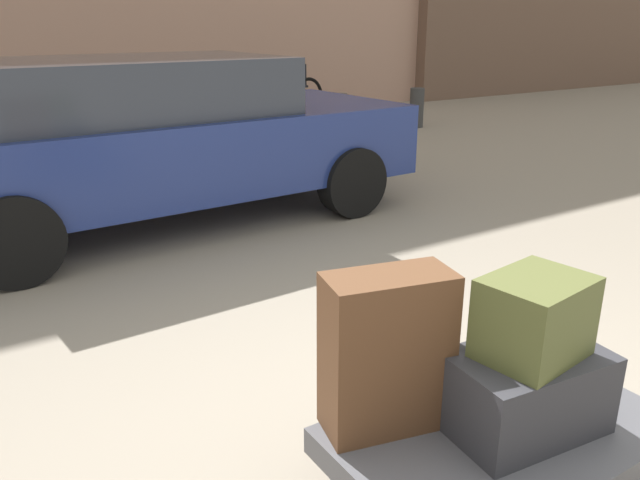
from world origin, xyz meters
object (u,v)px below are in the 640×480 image
object	(u,v)px
duffel_bag_olive_topmost_pile	(534,317)
parked_car	(157,136)
bollard_kerb_near	(259,122)
luggage_cart	(500,444)
bollard_kerb_mid	(339,115)
duffel_bag_charcoal_front_left	(525,392)
suitcase_brown_stacked_top	(387,352)
bicycle_leaning	(287,99)
bollard_kerb_far	(417,108)

from	to	relation	value
duffel_bag_olive_topmost_pile	parked_car	bearing A→B (deg)	80.75
duffel_bag_olive_topmost_pile	bollard_kerb_near	size ratio (longest dim) A/B	0.55
luggage_cart	bollard_kerb_near	distance (m)	7.34
bollard_kerb_mid	parked_car	bearing A→B (deg)	-143.85
duffel_bag_charcoal_front_left	duffel_bag_olive_topmost_pile	distance (m)	0.29
luggage_cart	suitcase_brown_stacked_top	world-z (taller)	suitcase_brown_stacked_top
duffel_bag_olive_topmost_pile	bicycle_leaning	world-z (taller)	bicycle_leaning
bicycle_leaning	suitcase_brown_stacked_top	bearing A→B (deg)	-117.77
luggage_cart	duffel_bag_olive_topmost_pile	bearing A→B (deg)	-32.63
duffel_bag_charcoal_front_left	bollard_kerb_near	xyz separation A→B (m)	(2.53, 6.90, -0.16)
luggage_cart	suitcase_brown_stacked_top	bearing A→B (deg)	144.34
bicycle_leaning	bollard_kerb_near	distance (m)	2.48
duffel_bag_olive_topmost_pile	bollard_kerb_near	distance (m)	7.37
bicycle_leaning	bollard_kerb_near	size ratio (longest dim) A/B	2.68
parked_car	bollard_kerb_far	world-z (taller)	parked_car
parked_car	bollard_kerb_far	distance (m)	6.08
bicycle_leaning	bollard_kerb_mid	size ratio (longest dim) A/B	2.68
bicycle_leaning	bollard_kerb_far	xyz separation A→B (m)	(1.40, -1.92, -0.05)
duffel_bag_charcoal_front_left	parked_car	distance (m)	4.12
bollard_kerb_mid	bollard_kerb_far	size ratio (longest dim) A/B	1.00
duffel_bag_olive_topmost_pile	bollard_kerb_far	xyz separation A→B (m)	(5.50, 6.90, -0.45)
suitcase_brown_stacked_top	bollard_kerb_near	world-z (taller)	suitcase_brown_stacked_top
duffel_bag_charcoal_front_left	bicycle_leaning	world-z (taller)	bicycle_leaning
suitcase_brown_stacked_top	bollard_kerb_mid	size ratio (longest dim) A/B	0.89
duffel_bag_charcoal_front_left	bicycle_leaning	distance (m)	9.73
parked_car	bollard_kerb_far	xyz separation A→B (m)	(5.39, 2.79, -0.44)
suitcase_brown_stacked_top	duffel_bag_olive_topmost_pile	world-z (taller)	suitcase_brown_stacked_top
bollard_kerb_mid	bollard_kerb_far	world-z (taller)	same
suitcase_brown_stacked_top	bicycle_leaning	world-z (taller)	bicycle_leaning
bollard_kerb_mid	bollard_kerb_far	xyz separation A→B (m)	(1.57, 0.00, 0.00)
bollard_kerb_near	bollard_kerb_mid	world-z (taller)	same
luggage_cart	duffel_bag_olive_topmost_pile	xyz separation A→B (m)	(0.06, -0.04, 0.50)
bollard_kerb_near	duffel_bag_charcoal_front_left	bearing A→B (deg)	-110.17
luggage_cart	bollard_kerb_far	bearing A→B (deg)	51.01
suitcase_brown_stacked_top	bollard_kerb_mid	bearing A→B (deg)	70.15
duffel_bag_olive_topmost_pile	bicycle_leaning	bearing A→B (deg)	57.39
luggage_cart	bollard_kerb_near	xyz separation A→B (m)	(2.59, 6.87, 0.06)
suitcase_brown_stacked_top	bicycle_leaning	bearing A→B (deg)	75.53
bicycle_leaning	bollard_kerb_mid	distance (m)	1.92
bollard_kerb_mid	duffel_bag_charcoal_front_left	bearing A→B (deg)	-119.65
suitcase_brown_stacked_top	parked_car	distance (m)	3.87
suitcase_brown_stacked_top	bollard_kerb_far	bearing A→B (deg)	61.61
luggage_cart	bollard_kerb_far	size ratio (longest dim) A/B	1.84
duffel_bag_charcoal_front_left	bollard_kerb_far	size ratio (longest dim) A/B	0.84
bollard_kerb_far	parked_car	bearing A→B (deg)	-152.64
luggage_cart	duffel_bag_charcoal_front_left	world-z (taller)	duffel_bag_charcoal_front_left
suitcase_brown_stacked_top	duffel_bag_olive_topmost_pile	distance (m)	0.51
luggage_cart	suitcase_brown_stacked_top	size ratio (longest dim) A/B	2.08
parked_car	bollard_kerb_mid	xyz separation A→B (m)	(3.82, 2.79, -0.44)
duffel_bag_olive_topmost_pile	parked_car	xyz separation A→B (m)	(0.11, 4.11, -0.01)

